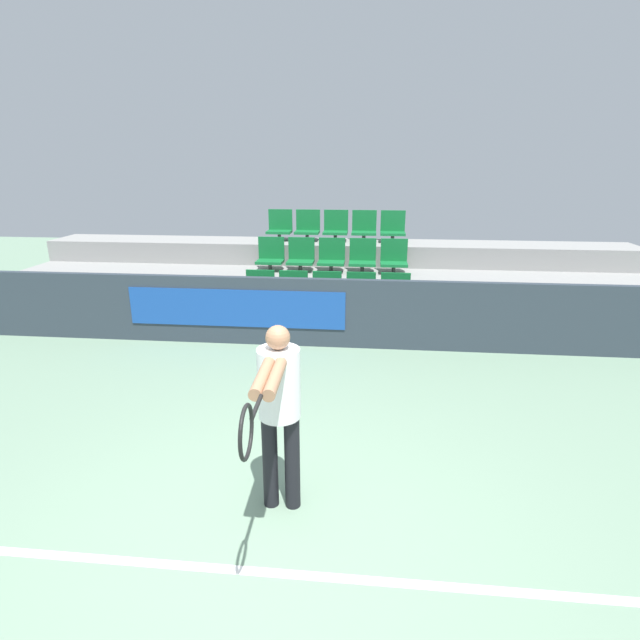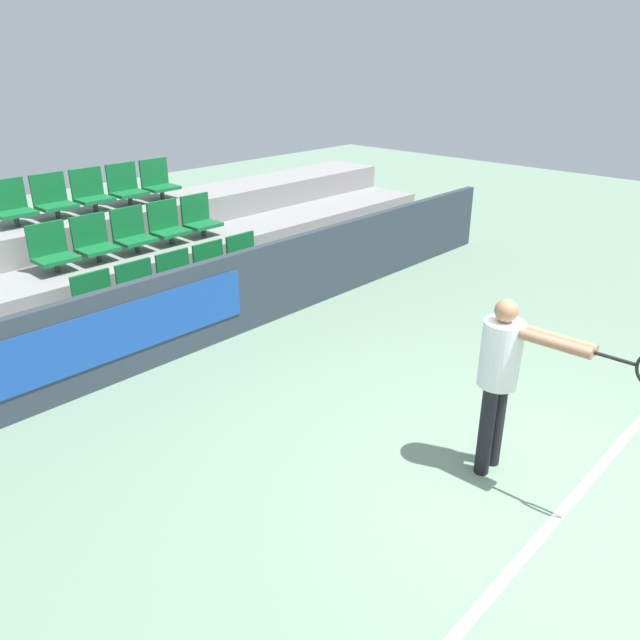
% 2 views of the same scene
% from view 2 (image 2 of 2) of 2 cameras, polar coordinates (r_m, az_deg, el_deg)
% --- Properties ---
extents(ground_plane, '(30.00, 30.00, 0.00)m').
position_cam_2_polar(ground_plane, '(5.82, 19.00, -14.64)').
color(ground_plane, gray).
extents(court_baseline, '(5.34, 0.08, 0.01)m').
position_cam_2_polar(court_baseline, '(5.75, 21.57, -15.58)').
color(court_baseline, white).
rests_on(court_baseline, ground).
extents(barrier_wall, '(12.23, 0.14, 1.10)m').
position_cam_2_polar(barrier_wall, '(7.96, -9.89, 1.59)').
color(barrier_wall, '#2D3842').
rests_on(barrier_wall, ground).
extents(bleacher_tier_front, '(11.83, 1.04, 0.42)m').
position_cam_2_polar(bleacher_tier_front, '(8.56, -12.04, 0.54)').
color(bleacher_tier_front, gray).
rests_on(bleacher_tier_front, ground).
extents(bleacher_tier_middle, '(11.83, 1.04, 0.83)m').
position_cam_2_polar(bleacher_tier_middle, '(9.31, -15.89, 3.44)').
color(bleacher_tier_middle, gray).
rests_on(bleacher_tier_middle, ground).
extents(bleacher_tier_back, '(11.83, 1.04, 1.25)m').
position_cam_2_polar(bleacher_tier_back, '(10.13, -19.15, 5.87)').
color(bleacher_tier_back, gray).
rests_on(bleacher_tier_back, ground).
extents(stadium_chair_0, '(0.50, 0.40, 0.62)m').
position_cam_2_polar(stadium_chair_0, '(7.95, -19.68, 1.60)').
color(stadium_chair_0, '#333333').
rests_on(stadium_chair_0, bleacher_tier_front).
extents(stadium_chair_1, '(0.50, 0.40, 0.62)m').
position_cam_2_polar(stadium_chair_1, '(8.20, -16.15, 2.73)').
color(stadium_chair_1, '#333333').
rests_on(stadium_chair_1, bleacher_tier_front).
extents(stadium_chair_2, '(0.50, 0.40, 0.62)m').
position_cam_2_polar(stadium_chair_2, '(8.49, -12.83, 3.78)').
color(stadium_chair_2, '#333333').
rests_on(stadium_chair_2, bleacher_tier_front).
extents(stadium_chair_3, '(0.50, 0.40, 0.62)m').
position_cam_2_polar(stadium_chair_3, '(8.80, -9.73, 4.75)').
color(stadium_chair_3, '#333333').
rests_on(stadium_chair_3, bleacher_tier_front).
extents(stadium_chair_4, '(0.50, 0.40, 0.62)m').
position_cam_2_polar(stadium_chair_4, '(9.14, -6.85, 5.63)').
color(stadium_chair_4, '#333333').
rests_on(stadium_chair_4, bleacher_tier_front).
extents(stadium_chair_5, '(0.50, 0.40, 0.62)m').
position_cam_2_polar(stadium_chair_5, '(8.73, -23.32, 5.86)').
color(stadium_chair_5, '#333333').
rests_on(stadium_chair_5, bleacher_tier_middle).
extents(stadium_chair_6, '(0.50, 0.40, 0.62)m').
position_cam_2_polar(stadium_chair_6, '(8.96, -19.97, 6.79)').
color(stadium_chair_6, '#333333').
rests_on(stadium_chair_6, bleacher_tier_middle).
extents(stadium_chair_7, '(0.50, 0.40, 0.62)m').
position_cam_2_polar(stadium_chair_7, '(9.22, -16.79, 7.66)').
color(stadium_chair_7, '#333333').
rests_on(stadium_chair_7, bleacher_tier_middle).
extents(stadium_chair_8, '(0.50, 0.40, 0.62)m').
position_cam_2_polar(stadium_chair_8, '(9.51, -13.79, 8.45)').
color(stadium_chair_8, '#333333').
rests_on(stadium_chair_8, bleacher_tier_middle).
extents(stadium_chair_9, '(0.50, 0.40, 0.62)m').
position_cam_2_polar(stadium_chair_9, '(9.83, -10.96, 9.17)').
color(stadium_chair_9, '#333333').
rests_on(stadium_chair_9, bleacher_tier_middle).
extents(stadium_chair_10, '(0.50, 0.40, 0.62)m').
position_cam_2_polar(stadium_chair_10, '(9.57, -26.37, 9.37)').
color(stadium_chair_10, '#333333').
rests_on(stadium_chair_10, bleacher_tier_back).
extents(stadium_chair_11, '(0.50, 0.40, 0.62)m').
position_cam_2_polar(stadium_chair_11, '(9.78, -23.23, 10.17)').
color(stadium_chair_11, '#333333').
rests_on(stadium_chair_11, bleacher_tier_back).
extents(stadium_chair_12, '(0.50, 0.40, 0.62)m').
position_cam_2_polar(stadium_chair_12, '(10.02, -20.21, 10.91)').
color(stadium_chair_12, '#333333').
rests_on(stadium_chair_12, bleacher_tier_back).
extents(stadium_chair_13, '(0.50, 0.40, 0.62)m').
position_cam_2_polar(stadium_chair_13, '(10.29, -17.32, 11.58)').
color(stadium_chair_13, '#333333').
rests_on(stadium_chair_13, bleacher_tier_back).
extents(stadium_chair_14, '(0.50, 0.40, 0.62)m').
position_cam_2_polar(stadium_chair_14, '(10.58, -14.58, 12.19)').
color(stadium_chair_14, '#333333').
rests_on(stadium_chair_14, bleacher_tier_back).
extents(tennis_player, '(0.34, 1.51, 1.63)m').
position_cam_2_polar(tennis_player, '(5.45, 16.63, -4.39)').
color(tennis_player, black).
rests_on(tennis_player, ground).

